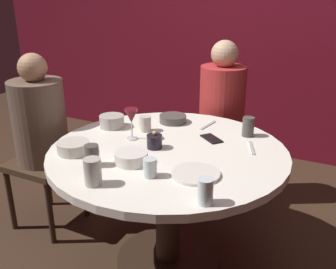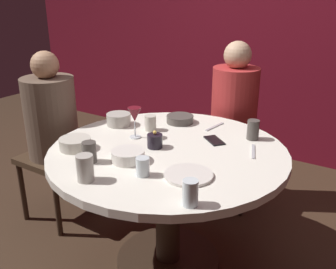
{
  "view_description": "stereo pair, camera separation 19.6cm",
  "coord_description": "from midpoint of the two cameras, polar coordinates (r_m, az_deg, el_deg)",
  "views": [
    {
      "loc": [
        0.82,
        -1.64,
        1.51
      ],
      "look_at": [
        0.0,
        0.0,
        0.8
      ],
      "focal_mm": 40.61,
      "sensor_mm": 36.0,
      "label": 1
    },
    {
      "loc": [
        0.99,
        -1.54,
        1.51
      ],
      "look_at": [
        0.0,
        0.0,
        0.8
      ],
      "focal_mm": 40.61,
      "sensor_mm": 36.0,
      "label": 2
    }
  ],
  "objects": [
    {
      "name": "bowl_serving_large",
      "position": [
        2.02,
        -16.75,
        -1.93
      ],
      "size": [
        0.16,
        0.16,
        0.06
      ],
      "primitive_type": "cylinder",
      "color": "beige",
      "rests_on": "dining_table"
    },
    {
      "name": "candle_holder",
      "position": [
        1.99,
        -4.86,
        -1.09
      ],
      "size": [
        0.08,
        0.08,
        0.09
      ],
      "color": "black",
      "rests_on": "dining_table"
    },
    {
      "name": "dinner_plate",
      "position": [
        1.71,
        0.87,
        -5.99
      ],
      "size": [
        0.22,
        0.22,
        0.01
      ],
      "primitive_type": "cylinder",
      "color": "silver",
      "rests_on": "dining_table"
    },
    {
      "name": "cell_phone",
      "position": [
        2.12,
        3.92,
        -0.67
      ],
      "size": [
        0.15,
        0.14,
        0.01
      ],
      "primitive_type": "cube",
      "rotation": [
        0.0,
        0.0,
        4.04
      ],
      "color": "black",
      "rests_on": "dining_table"
    },
    {
      "name": "bowl_sauce_side",
      "position": [
        2.38,
        -1.63,
        2.33
      ],
      "size": [
        0.17,
        0.17,
        0.05
      ],
      "primitive_type": "cylinder",
      "color": "#4C4742",
      "rests_on": "dining_table"
    },
    {
      "name": "wine_glass",
      "position": [
        2.1,
        -8.21,
        2.56
      ],
      "size": [
        0.08,
        0.08,
        0.18
      ],
      "color": "silver",
      "rests_on": "dining_table"
    },
    {
      "name": "knife_near_plate",
      "position": [
        2.33,
        3.64,
        1.37
      ],
      "size": [
        0.04,
        0.18,
        0.01
      ],
      "primitive_type": "cube",
      "rotation": [
        0.0,
        0.0,
        -0.13
      ],
      "color": "#B7B7BC",
      "rests_on": "dining_table"
    },
    {
      "name": "cup_center_front",
      "position": [
        1.48,
        1.83,
        -8.61
      ],
      "size": [
        0.06,
        0.06,
        0.11
      ],
      "primitive_type": "cylinder",
      "color": "silver",
      "rests_on": "dining_table"
    },
    {
      "name": "fork_near_plate",
      "position": [
        2.02,
        9.77,
        -2.04
      ],
      "size": [
        0.08,
        0.17,
        0.01
      ],
      "primitive_type": "cube",
      "rotation": [
        0.0,
        0.0,
        0.37
      ],
      "color": "#B7B7BC",
      "rests_on": "dining_table"
    },
    {
      "name": "seated_diner_left",
      "position": [
        2.54,
        -20.82,
        1.39
      ],
      "size": [
        0.4,
        0.4,
        1.16
      ],
      "rotation": [
        0.0,
        0.0,
        6.28
      ],
      "color": "#3F2D1E",
      "rests_on": "ground"
    },
    {
      "name": "cup_far_edge",
      "position": [
        2.24,
        -5.95,
        1.59
      ],
      "size": [
        0.07,
        0.07,
        0.09
      ],
      "primitive_type": "cylinder",
      "color": "beige",
      "rests_on": "dining_table"
    },
    {
      "name": "cup_by_right_diner",
      "position": [
        2.17,
        9.44,
        1.11
      ],
      "size": [
        0.07,
        0.07,
        0.11
      ],
      "primitive_type": "cylinder",
      "color": "#4C4742",
      "rests_on": "dining_table"
    },
    {
      "name": "bowl_salad_center",
      "position": [
        1.84,
        -8.59,
        -3.5
      ],
      "size": [
        0.16,
        0.16,
        0.06
      ],
      "primitive_type": "cylinder",
      "color": "silver",
      "rests_on": "dining_table"
    },
    {
      "name": "cup_beside_wine",
      "position": [
        1.7,
        -6.06,
        -5.04
      ],
      "size": [
        0.06,
        0.06,
        0.09
      ],
      "primitive_type": "cylinder",
      "color": "silver",
      "rests_on": "dining_table"
    },
    {
      "name": "cup_near_candle",
      "position": [
        1.84,
        -14.37,
        -3.13
      ],
      "size": [
        0.07,
        0.07,
        0.1
      ],
      "primitive_type": "cylinder",
      "color": "#4C4742",
      "rests_on": "dining_table"
    },
    {
      "name": "cup_by_left_diner",
      "position": [
        1.67,
        -14.6,
        -5.53
      ],
      "size": [
        0.08,
        0.08,
        0.12
      ],
      "primitive_type": "cylinder",
      "color": "#B2ADA3",
      "rests_on": "dining_table"
    },
    {
      "name": "seated_diner_back",
      "position": [
        2.73,
        6.08,
        4.35
      ],
      "size": [
        0.4,
        0.4,
        1.19
      ],
      "rotation": [
        0.0,
        0.0,
        4.71
      ],
      "color": "#3F2D1E",
      "rests_on": "ground"
    },
    {
      "name": "back_wall",
      "position": [
        3.59,
        12.57,
        17.27
      ],
      "size": [
        6.0,
        0.1,
        2.6
      ],
      "primitive_type": "cube",
      "color": "maroon",
      "rests_on": "ground"
    },
    {
      "name": "dining_table",
      "position": [
        2.06,
        -2.74,
        -6.32
      ],
      "size": [
        1.25,
        1.25,
        0.72
      ],
      "color": "silver",
      "rests_on": "ground"
    },
    {
      "name": "bowl_small_white",
      "position": [
        2.33,
        -10.84,
        1.92
      ],
      "size": [
        0.15,
        0.15,
        0.07
      ],
      "primitive_type": "cylinder",
      "color": "#B2ADA3",
      "rests_on": "dining_table"
    },
    {
      "name": "ground_plane",
      "position": [
        2.37,
        -2.49,
        -18.44
      ],
      "size": [
        8.0,
        8.0,
        0.0
      ],
      "primitive_type": "plane",
      "color": "#382619"
    }
  ]
}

